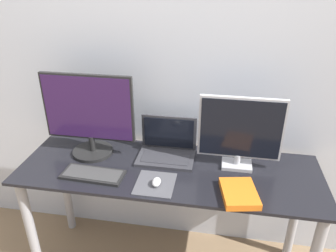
% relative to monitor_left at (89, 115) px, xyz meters
% --- Properties ---
extents(wall_back, '(7.00, 0.05, 2.50)m').
position_rel_monitor_left_xyz_m(wall_back, '(0.49, 0.26, 0.22)').
color(wall_back, silver).
rests_on(wall_back, ground_plane).
extents(desk, '(1.71, 0.58, 0.78)m').
position_rel_monitor_left_xyz_m(desk, '(0.49, -0.09, -0.40)').
color(desk, black).
rests_on(desk, ground_plane).
extents(monitor_left, '(0.54, 0.24, 0.50)m').
position_rel_monitor_left_xyz_m(monitor_left, '(0.00, 0.00, 0.00)').
color(monitor_left, black).
rests_on(monitor_left, desk).
extents(monitor_right, '(0.46, 0.12, 0.42)m').
position_rel_monitor_left_xyz_m(monitor_right, '(0.87, 0.00, -0.03)').
color(monitor_right, '#B2B2B7').
rests_on(monitor_right, desk).
extents(laptop, '(0.34, 0.23, 0.23)m').
position_rel_monitor_left_xyz_m(laptop, '(0.46, 0.04, -0.20)').
color(laptop, '#333338').
rests_on(laptop, desk).
extents(keyboard, '(0.35, 0.16, 0.02)m').
position_rel_monitor_left_xyz_m(keyboard, '(0.09, -0.23, -0.25)').
color(keyboard, black).
rests_on(keyboard, desk).
extents(mousepad, '(0.21, 0.22, 0.00)m').
position_rel_monitor_left_xyz_m(mousepad, '(0.44, -0.25, -0.25)').
color(mousepad, '#47474C').
rests_on(mousepad, desk).
extents(mouse, '(0.05, 0.07, 0.04)m').
position_rel_monitor_left_xyz_m(mouse, '(0.45, -0.26, -0.23)').
color(mouse, silver).
rests_on(mouse, mousepad).
extents(book, '(0.21, 0.26, 0.04)m').
position_rel_monitor_left_xyz_m(book, '(0.88, -0.27, -0.24)').
color(book, orange).
rests_on(book, desk).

